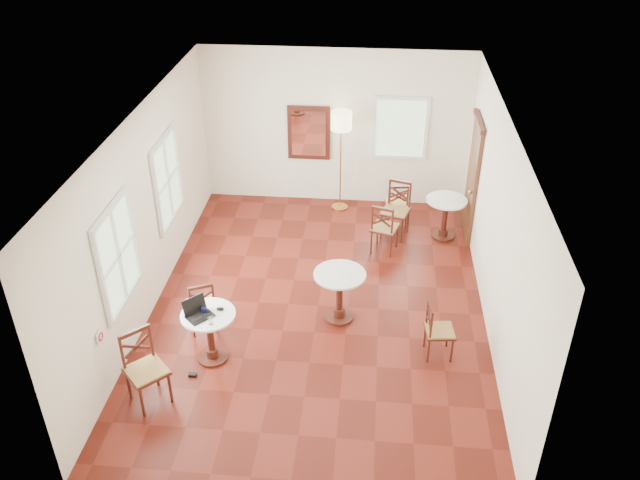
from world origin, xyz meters
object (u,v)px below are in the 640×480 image
at_px(floor_lamp, 341,127).
at_px(chair_back_b, 396,210).
at_px(cafe_table_mid, 339,291).
at_px(laptop, 197,312).
at_px(cafe_table_back, 445,214).
at_px(navy_mug, 205,310).
at_px(water_glass, 211,321).
at_px(chair_mid_b, 438,330).
at_px(cafe_table_near, 210,331).
at_px(chair_mid_a, 384,228).
at_px(power_adapter, 192,375).
at_px(chair_back_a, 397,204).
at_px(chair_near_a, 201,305).
at_px(mouse, 220,309).
at_px(chair_near_b, 145,369).

bearing_deg(floor_lamp, chair_back_b, -40.60).
height_order(cafe_table_mid, laptop, laptop).
bearing_deg(floor_lamp, cafe_table_back, -25.41).
distance_m(navy_mug, water_glass, 0.26).
xyz_separation_m(laptop, navy_mug, (0.08, 0.06, -0.02)).
bearing_deg(chair_mid_b, cafe_table_near, 90.67).
relative_size(chair_mid_a, power_adapter, 9.07).
relative_size(chair_back_a, navy_mug, 7.85).
relative_size(chair_near_a, chair_back_b, 0.85).
bearing_deg(chair_mid_a, power_adapter, 70.65).
bearing_deg(cafe_table_mid, mouse, -148.03).
relative_size(chair_near_b, power_adapter, 9.93).
height_order(mouse, navy_mug, navy_mug).
xyz_separation_m(chair_near_a, power_adapter, (0.09, -0.99, -0.41)).
bearing_deg(cafe_table_back, chair_mid_a, -151.88).
xyz_separation_m(chair_mid_a, water_glass, (-2.22, -3.19, 0.36)).
xyz_separation_m(cafe_table_mid, chair_back_b, (0.84, 2.51, 0.01)).
xyz_separation_m(cafe_table_mid, mouse, (-1.53, -0.95, 0.30)).
height_order(cafe_table_near, chair_back_b, chair_back_b).
bearing_deg(chair_back_a, chair_near_b, 48.99).
bearing_deg(cafe_table_back, chair_back_a, 155.72).
bearing_deg(chair_near_a, chair_back_b, -157.64).
height_order(cafe_table_back, chair_mid_b, chair_mid_b).
distance_m(cafe_table_near, navy_mug, 0.34).
relative_size(chair_back_b, power_adapter, 9.87).
relative_size(cafe_table_back, floor_lamp, 0.39).
xyz_separation_m(chair_near_b, chair_back_a, (3.15, 4.76, -0.08)).
height_order(chair_near_b, laptop, chair_near_b).
bearing_deg(cafe_table_back, laptop, -134.25).
height_order(cafe_table_back, floor_lamp, floor_lamp).
bearing_deg(laptop, cafe_table_mid, -15.53).
height_order(chair_near_b, chair_back_b, chair_near_b).
relative_size(cafe_table_near, chair_near_a, 0.90).
bearing_deg(chair_near_b, chair_back_b, 10.78).
height_order(cafe_table_back, power_adapter, cafe_table_back).
distance_m(chair_back_a, water_glass, 4.83).
height_order(floor_lamp, mouse, floor_lamp).
bearing_deg(navy_mug, chair_back_a, 56.61).
relative_size(cafe_table_back, mouse, 7.34).
bearing_deg(chair_back_a, cafe_table_near, 49.71).
bearing_deg(cafe_table_back, chair_back_b, 179.43).
xyz_separation_m(mouse, water_glass, (-0.05, -0.30, 0.03)).
height_order(chair_near_b, chair_mid_b, chair_near_b).
relative_size(chair_mid_a, floor_lamp, 0.47).
relative_size(chair_back_a, power_adapter, 8.40).
bearing_deg(chair_mid_a, mouse, 70.48).
xyz_separation_m(floor_lamp, laptop, (-1.59, -4.51, -0.83)).
distance_m(cafe_table_mid, chair_near_a, 2.00).
xyz_separation_m(chair_back_b, water_glass, (-2.42, -3.77, 0.32)).
bearing_deg(chair_near_a, navy_mug, 86.71).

